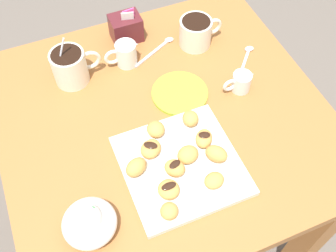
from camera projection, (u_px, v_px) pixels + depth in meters
ground_plane at (165, 220)px, 1.67m from camera, size 8.00×8.00×0.00m
dining_table at (164, 145)px, 1.19m from camera, size 0.86×0.82×0.73m
pastry_plate_square at (181, 165)px, 0.97m from camera, size 0.28×0.28×0.02m
coffee_mug_cream_left at (70, 66)px, 1.10m from camera, size 0.14×0.09×0.15m
coffee_mug_cream_right at (196, 32)px, 1.19m from camera, size 0.13×0.10×0.09m
cream_pitcher_white at (125, 53)px, 1.14m from camera, size 0.10×0.06×0.07m
sugar_caddy at (126, 28)px, 1.20m from camera, size 0.09×0.07×0.11m
ice_cream_bowl at (89, 222)px, 0.86m from camera, size 0.12×0.12×0.09m
chocolate_sauce_pitcher at (241, 81)px, 1.10m from camera, size 0.09×0.05×0.06m
saucer_lime_left at (180, 93)px, 1.10m from camera, size 0.15×0.15×0.01m
loose_spoon_near_saucer at (159, 48)px, 1.21m from camera, size 0.15×0.08×0.01m
loose_spoon_by_plate at (245, 60)px, 1.18m from camera, size 0.12×0.12×0.01m
beignet_0 at (187, 155)px, 0.96m from camera, size 0.06×0.06×0.04m
beignet_1 at (214, 180)px, 0.93m from camera, size 0.06×0.05×0.03m
beignet_2 at (151, 149)px, 0.97m from camera, size 0.07×0.07×0.03m
chocolate_drizzle_2 at (151, 145)px, 0.96m from camera, size 0.04×0.03×0.00m
beignet_3 at (136, 167)px, 0.94m from camera, size 0.07×0.06×0.04m
beignet_4 at (204, 139)px, 0.99m from camera, size 0.07×0.07×0.03m
chocolate_drizzle_4 at (204, 135)px, 0.98m from camera, size 0.03×0.03×0.00m
beignet_5 at (190, 119)px, 1.02m from camera, size 0.05×0.06×0.03m
beignet_6 at (169, 189)px, 0.91m from camera, size 0.06×0.06×0.03m
chocolate_drizzle_6 at (169, 186)px, 0.90m from camera, size 0.04×0.02×0.00m
beignet_7 at (216, 154)px, 0.96m from camera, size 0.07×0.07×0.04m
beignet_8 at (175, 168)px, 0.94m from camera, size 0.07×0.07×0.03m
chocolate_drizzle_8 at (175, 164)px, 0.92m from camera, size 0.03×0.03×0.00m
beignet_9 at (156, 129)px, 1.00m from camera, size 0.05×0.05×0.03m
beignet_10 at (169, 211)px, 0.88m from camera, size 0.06×0.06×0.03m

